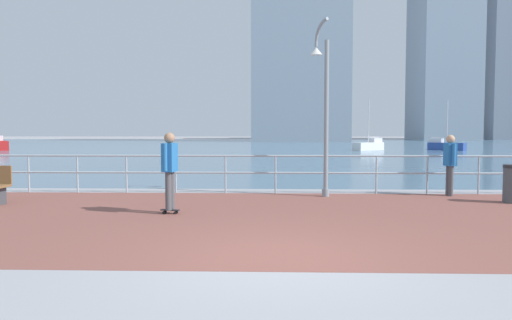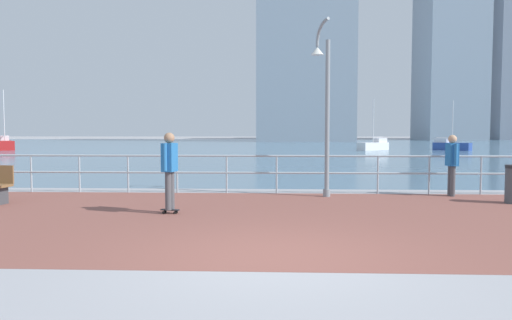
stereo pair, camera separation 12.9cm
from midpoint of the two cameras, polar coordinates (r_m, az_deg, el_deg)
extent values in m
plane|color=#9E9EA3|center=(46.54, 1.83, 1.30)|extent=(220.00, 220.00, 0.00)
cube|color=brown|center=(9.74, 2.16, -6.83)|extent=(28.00, 7.51, 0.01)
cube|color=slate|center=(58.36, 1.82, 1.74)|extent=(180.00, 88.00, 0.00)
cylinder|color=#9EADB7|center=(15.07, -25.63, -1.51)|extent=(0.05, 0.05, 1.05)
cylinder|color=#9EADB7|center=(14.48, -20.70, -1.58)|extent=(0.05, 0.05, 1.05)
cylinder|color=#9EADB7|center=(14.01, -15.40, -1.65)|extent=(0.05, 0.05, 1.05)
cylinder|color=#9EADB7|center=(13.66, -9.78, -1.70)|extent=(0.05, 0.05, 1.05)
cylinder|color=#9EADB7|center=(13.45, -3.92, -1.74)|extent=(0.05, 0.05, 1.05)
cylinder|color=#9EADB7|center=(13.39, 2.05, -1.76)|extent=(0.05, 0.05, 1.05)
cylinder|color=#9EADB7|center=(13.47, 8.02, -1.76)|extent=(0.05, 0.05, 1.05)
cylinder|color=#9EADB7|center=(13.69, 13.86, -1.74)|extent=(0.05, 0.05, 1.05)
cylinder|color=#9EADB7|center=(14.05, 19.45, -1.70)|extent=(0.05, 0.05, 1.05)
cylinder|color=#9EADB7|center=(14.54, 24.71, -1.66)|extent=(0.05, 0.05, 1.05)
cylinder|color=#9EADB7|center=(13.35, 2.06, 0.49)|extent=(25.20, 0.06, 0.06)
cylinder|color=#9EADB7|center=(13.38, 2.05, -1.53)|extent=(25.20, 0.06, 0.06)
cylinder|color=gray|center=(12.92, 7.99, -3.88)|extent=(0.19, 0.19, 0.20)
cylinder|color=gray|center=(12.82, 8.06, 4.85)|extent=(0.12, 0.12, 4.12)
cylinder|color=gray|center=(13.21, 7.98, 16.20)|extent=(0.15, 0.20, 0.11)
cylinder|color=gray|center=(13.32, 7.62, 15.89)|extent=(0.16, 0.21, 0.15)
cylinder|color=gray|center=(13.41, 7.32, 15.44)|extent=(0.16, 0.20, 0.18)
cylinder|color=gray|center=(13.47, 7.09, 14.87)|extent=(0.15, 0.18, 0.19)
cylinder|color=gray|center=(13.50, 6.94, 14.23)|extent=(0.13, 0.15, 0.19)
cylinder|color=gray|center=(13.49, 6.89, 13.57)|extent=(0.11, 0.11, 0.17)
cone|color=silver|center=(13.45, 6.88, 12.74)|extent=(0.36, 0.36, 0.22)
cylinder|color=black|center=(10.31, -9.78, -6.15)|extent=(0.06, 0.04, 0.06)
cylinder|color=black|center=(10.24, -9.95, -6.21)|extent=(0.06, 0.04, 0.06)
cylinder|color=black|center=(10.41, -11.09, -6.07)|extent=(0.06, 0.04, 0.06)
cylinder|color=black|center=(10.34, -11.26, -6.13)|extent=(0.06, 0.04, 0.06)
cube|color=black|center=(10.32, -10.52, -5.87)|extent=(0.41, 0.19, 0.02)
cylinder|color=#4C4C51|center=(10.33, -10.37, -3.55)|extent=(0.15, 0.15, 0.80)
cylinder|color=#4C4C51|center=(10.19, -10.73, -3.65)|extent=(0.15, 0.15, 0.80)
cube|color=#236BB2|center=(10.20, -10.59, 0.30)|extent=(0.30, 0.38, 0.60)
cylinder|color=#236BB2|center=(10.41, -10.09, 0.45)|extent=(0.11, 0.11, 0.57)
cylinder|color=#236BB2|center=(9.99, -11.12, 0.32)|extent=(0.11, 0.11, 0.57)
sphere|color=#A37A5B|center=(10.18, -10.62, 2.60)|extent=(0.22, 0.22, 0.22)
cylinder|color=#4C4C51|center=(13.96, 21.64, -2.28)|extent=(0.14, 0.14, 0.81)
cylinder|color=#4C4C51|center=(13.82, 21.90, -2.34)|extent=(0.14, 0.14, 0.81)
cube|color=#236BB2|center=(13.84, 21.84, 0.61)|extent=(0.26, 0.35, 0.60)
cylinder|color=#236BB2|center=(14.05, 21.47, 0.72)|extent=(0.09, 0.09, 0.57)
cylinder|color=#236BB2|center=(13.63, 22.22, 0.63)|extent=(0.09, 0.09, 0.57)
sphere|color=tan|center=(13.83, 21.88, 2.33)|extent=(0.22, 0.22, 0.22)
cube|color=#3F4247|center=(12.82, -28.41, -3.75)|extent=(0.11, 0.38, 0.45)
cube|color=white|center=(45.15, 13.12, 1.60)|extent=(3.21, 2.90, 0.71)
cube|color=silver|center=(45.91, 13.91, 2.31)|extent=(1.38, 1.31, 0.39)
cylinder|color=silver|center=(45.13, 13.16, 4.56)|extent=(0.08, 0.08, 3.95)
cylinder|color=silver|center=(45.70, 13.71, 2.65)|extent=(1.19, 1.00, 0.06)
cube|color=#284799|center=(47.23, 21.66, 1.51)|extent=(3.12, 2.82, 0.69)
cube|color=silver|center=(47.54, 20.57, 2.20)|extent=(1.34, 1.28, 0.38)
cylinder|color=silver|center=(47.21, 21.72, 4.26)|extent=(0.08, 0.08, 3.84)
cylinder|color=silver|center=(47.45, 20.87, 2.51)|extent=(1.16, 0.97, 0.06)
cube|color=#8493A3|center=(86.19, 5.09, 13.63)|extent=(16.17, 14.75, 33.99)
cube|color=#8493A3|center=(103.19, 21.35, 13.02)|extent=(10.79, 13.18, 38.65)
camera|label=1|loc=(0.06, -90.35, -0.02)|focal=33.64mm
camera|label=2|loc=(0.06, 89.65, 0.02)|focal=33.64mm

